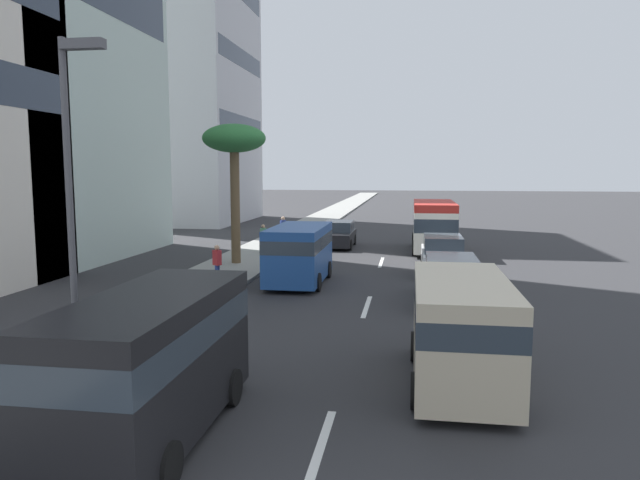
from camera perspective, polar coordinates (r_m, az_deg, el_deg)
ground_plane at (r=36.19m, az=6.50°, el=-0.59°), size 198.00×198.00×0.00m
sidewalk_right at (r=37.09m, az=-4.12°, el=-0.26°), size 162.00×3.48×0.15m
lane_stripe_near at (r=10.35m, az=-0.07°, el=-19.81°), size 3.20×0.16×0.01m
lane_stripe_mid at (r=20.21m, az=4.57°, el=-6.46°), size 3.20×0.16×0.01m
lane_stripe_far at (r=29.78m, az=5.98°, el=-2.17°), size 3.20×0.16×0.01m
van_lead at (r=10.69m, az=-16.05°, el=-10.87°), size 5.25×2.08×2.53m
minibus_second at (r=34.15m, az=11.01°, el=1.53°), size 6.73×2.41×2.84m
car_third at (r=35.47m, az=1.81°, el=0.51°), size 4.26×1.87×1.56m
car_fourth at (r=21.02m, az=12.58°, el=-3.90°), size 4.67×1.91×1.68m
van_fifth at (r=23.95m, az=-2.03°, el=-1.06°), size 4.84×2.20×2.37m
car_sixth at (r=26.97m, az=11.82°, el=-1.49°), size 4.65×1.87×1.73m
van_seventh at (r=13.11m, az=13.56°, el=-8.03°), size 4.89×2.12×2.31m
pedestrian_near_lamp at (r=32.21m, az=-5.54°, el=0.27°), size 0.33×0.38×1.54m
pedestrian_mid_block at (r=23.57m, az=-9.98°, el=-2.19°), size 0.36×0.39×1.55m
pedestrian_by_tree at (r=34.97m, az=-3.61°, el=1.03°), size 0.37×0.39×1.74m
palm_tree at (r=28.54m, az=-8.35°, el=9.24°), size 3.01×3.01×6.67m
street_lamp at (r=13.03m, az=-22.89°, el=5.73°), size 0.24×0.97×7.12m
office_tower_far at (r=55.85m, az=-13.15°, el=18.32°), size 13.69×10.58×31.87m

